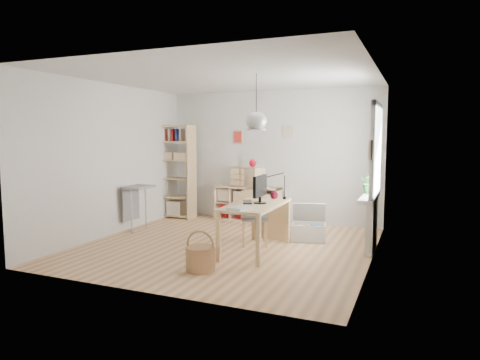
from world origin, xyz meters
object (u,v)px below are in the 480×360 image
at_px(monitor, 260,188).
at_px(drawer_chest, 248,177).
at_px(cube_shelf, 248,206).
at_px(tall_bookshelf, 176,168).
at_px(desk, 256,210).
at_px(storage_chest, 309,229).
at_px(chair, 254,214).

height_order(monitor, drawer_chest, monitor).
xyz_separation_m(monitor, drawer_chest, (-1.05, 2.15, -0.07)).
bearing_deg(cube_shelf, tall_bookshelf, -169.81).
bearing_deg(tall_bookshelf, desk, -37.01).
relative_size(tall_bookshelf, storage_chest, 2.66).
xyz_separation_m(cube_shelf, monitor, (1.08, -2.19, 0.69)).
height_order(tall_bookshelf, storage_chest, tall_bookshelf).
bearing_deg(drawer_chest, chair, -42.38).
distance_m(cube_shelf, tall_bookshelf, 1.77).
bearing_deg(storage_chest, monitor, -130.30).
bearing_deg(tall_bookshelf, cube_shelf, 10.19).
relative_size(tall_bookshelf, drawer_chest, 2.79).
distance_m(cube_shelf, storage_chest, 2.00).
relative_size(desk, monitor, 3.04).
distance_m(desk, drawer_chest, 2.42).
bearing_deg(chair, desk, -89.57).
bearing_deg(chair, monitor, -81.66).
relative_size(cube_shelf, drawer_chest, 1.95).
bearing_deg(drawer_chest, cube_shelf, 142.88).
height_order(cube_shelf, chair, chair).
relative_size(desk, cube_shelf, 1.07).
xyz_separation_m(cube_shelf, drawer_chest, (0.02, -0.04, 0.63)).
height_order(chair, drawer_chest, drawer_chest).
height_order(cube_shelf, storage_chest, cube_shelf).
bearing_deg(drawer_chest, tall_bookshelf, -148.48).
bearing_deg(monitor, drawer_chest, 116.13).
bearing_deg(tall_bookshelf, monitor, -35.92).
height_order(desk, monitor, monitor).
xyz_separation_m(cube_shelf, tall_bookshelf, (-1.56, -0.28, 0.79)).
distance_m(tall_bookshelf, drawer_chest, 1.61).
bearing_deg(monitor, cube_shelf, 116.21).
relative_size(cube_shelf, chair, 1.61).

